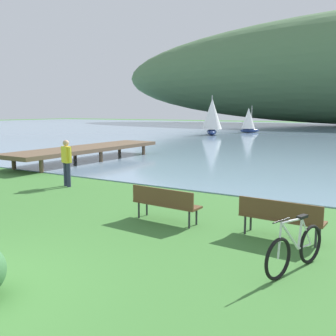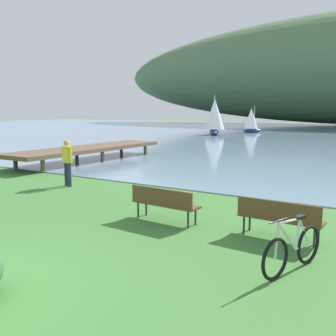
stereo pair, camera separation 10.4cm
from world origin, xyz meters
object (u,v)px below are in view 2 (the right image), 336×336
at_px(person_at_shoreline, 67,160).
at_px(sailboat_mid_bay, 215,116).
at_px(bicycle_leaning_near_bench, 293,250).
at_px(sailboat_nearest_to_shore, 251,120).
at_px(park_bench_further_along, 279,216).
at_px(park_bench_near_camera, 164,202).

bearing_deg(person_at_shoreline, sailboat_mid_bay, 104.86).
relative_size(bicycle_leaning_near_bench, person_at_shoreline, 1.00).
xyz_separation_m(person_at_shoreline, sailboat_nearest_to_shore, (-5.96, 36.41, 0.64)).
bearing_deg(bicycle_leaning_near_bench, park_bench_further_along, 113.35).
bearing_deg(sailboat_nearest_to_shore, park_bench_near_camera, -73.44).
height_order(person_at_shoreline, sailboat_mid_bay, sailboat_mid_bay).
bearing_deg(sailboat_mid_bay, sailboat_nearest_to_shore, 74.23).
bearing_deg(sailboat_mid_bay, person_at_shoreline, -75.14).
relative_size(park_bench_near_camera, park_bench_further_along, 1.00).
bearing_deg(park_bench_near_camera, park_bench_further_along, 4.16).
distance_m(park_bench_further_along, sailboat_mid_bay, 35.37).
xyz_separation_m(bicycle_leaning_near_bench, person_at_shoreline, (-8.93, 3.33, 0.58)).
distance_m(park_bench_near_camera, sailboat_nearest_to_shore, 40.08).
distance_m(park_bench_near_camera, bicycle_leaning_near_bench, 3.71).
bearing_deg(park_bench_near_camera, person_at_shoreline, 159.91).
bearing_deg(park_bench_further_along, person_at_shoreline, 167.74).
bearing_deg(park_bench_near_camera, bicycle_leaning_near_bench, -21.03).
distance_m(park_bench_further_along, person_at_shoreline, 8.47).
distance_m(park_bench_further_along, sailboat_nearest_to_shore, 40.78).
distance_m(park_bench_further_along, bicycle_leaning_near_bench, 1.68).
bearing_deg(person_at_shoreline, park_bench_near_camera, -20.09).
bearing_deg(sailboat_nearest_to_shore, bicycle_leaning_near_bench, -69.47).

